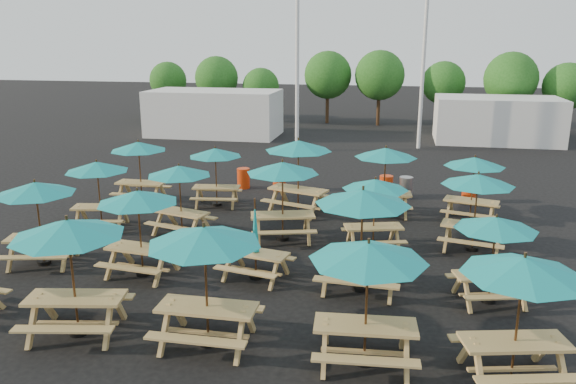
% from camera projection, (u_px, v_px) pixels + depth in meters
% --- Properties ---
extents(ground, '(120.00, 120.00, 0.00)m').
position_uv_depth(ground, '(278.00, 240.00, 16.92)').
color(ground, black).
rests_on(ground, ground).
extents(picnic_unit_1, '(2.44, 2.44, 2.29)m').
position_uv_depth(picnic_unit_1, '(36.00, 193.00, 14.59)').
color(picnic_unit_1, tan).
rests_on(picnic_unit_1, ground).
extents(picnic_unit_2, '(2.30, 2.30, 2.20)m').
position_uv_depth(picnic_unit_2, '(97.00, 170.00, 17.48)').
color(picnic_unit_2, tan).
rests_on(picnic_unit_2, ground).
extents(picnic_unit_3, '(2.06, 2.06, 2.28)m').
position_uv_depth(picnic_unit_3, '(139.00, 150.00, 20.38)').
color(picnic_unit_3, tan).
rests_on(picnic_unit_3, ground).
extents(picnic_unit_4, '(2.58, 2.58, 2.48)m').
position_uv_depth(picnic_unit_4, '(68.00, 235.00, 10.97)').
color(picnic_unit_4, tan).
rests_on(picnic_unit_4, ground).
extents(picnic_unit_5, '(2.23, 2.23, 2.27)m').
position_uv_depth(picnic_unit_5, '(138.00, 202.00, 13.89)').
color(picnic_unit_5, tan).
rests_on(picnic_unit_5, ground).
extents(picnic_unit_6, '(2.40, 2.40, 2.19)m').
position_uv_depth(picnic_unit_6, '(179.00, 175.00, 16.96)').
color(picnic_unit_6, tan).
rests_on(picnic_unit_6, ground).
extents(picnic_unit_7, '(2.14, 2.14, 2.14)m').
position_uv_depth(picnic_unit_7, '(215.00, 156.00, 19.95)').
color(picnic_unit_7, tan).
rests_on(picnic_unit_7, ground).
extents(picnic_unit_8, '(2.23, 2.23, 2.47)m').
position_uv_depth(picnic_unit_8, '(204.00, 243.00, 10.58)').
color(picnic_unit_8, tan).
rests_on(picnic_unit_8, ground).
extents(picnic_unit_9, '(1.90, 1.73, 2.11)m').
position_uv_depth(picnic_unit_9, '(255.00, 246.00, 13.99)').
color(picnic_unit_9, tan).
rests_on(picnic_unit_9, ground).
extents(picnic_unit_10, '(2.66, 2.66, 2.42)m').
position_uv_depth(picnic_unit_10, '(283.00, 172.00, 16.40)').
color(picnic_unit_10, tan).
rests_on(picnic_unit_10, ground).
extents(picnic_unit_11, '(2.88, 2.88, 2.57)m').
position_uv_depth(picnic_unit_11, '(298.00, 150.00, 19.04)').
color(picnic_unit_11, tan).
rests_on(picnic_unit_11, ground).
extents(picnic_unit_12, '(2.31, 2.31, 2.41)m').
position_uv_depth(picnic_unit_12, '(368.00, 259.00, 9.95)').
color(picnic_unit_12, tan).
rests_on(picnic_unit_12, ground).
extents(picnic_unit_13, '(2.38, 2.38, 2.52)m').
position_uv_depth(picnic_unit_13, '(363.00, 203.00, 13.00)').
color(picnic_unit_13, tan).
rests_on(picnic_unit_13, ground).
extents(picnic_unit_14, '(2.30, 2.30, 2.09)m').
position_uv_depth(picnic_unit_14, '(375.00, 188.00, 15.72)').
color(picnic_unit_14, tan).
rests_on(picnic_unit_14, ground).
extents(picnic_unit_15, '(2.27, 2.27, 2.36)m').
position_uv_depth(picnic_unit_15, '(386.00, 157.00, 18.85)').
color(picnic_unit_15, tan).
rests_on(picnic_unit_15, ground).
extents(picnic_unit_16, '(2.54, 2.54, 2.36)m').
position_uv_depth(picnic_unit_16, '(523.00, 274.00, 9.42)').
color(picnic_unit_16, tan).
rests_on(picnic_unit_16, ground).
extents(picnic_unit_17, '(2.26, 2.26, 2.07)m').
position_uv_depth(picnic_unit_17, '(496.00, 228.00, 12.46)').
color(picnic_unit_17, tan).
rests_on(picnic_unit_17, ground).
extents(picnic_unit_18, '(2.41, 2.41, 2.26)m').
position_uv_depth(picnic_unit_18, '(478.00, 184.00, 15.59)').
color(picnic_unit_18, tan).
rests_on(picnic_unit_18, ground).
extents(picnic_unit_19, '(2.38, 2.38, 2.19)m').
position_uv_depth(picnic_unit_19, '(474.00, 166.00, 18.16)').
color(picnic_unit_19, tan).
rests_on(picnic_unit_19, ground).
extents(waste_bin_0, '(0.51, 0.51, 0.82)m').
position_uv_depth(waste_bin_0, '(243.00, 178.00, 22.73)').
color(waste_bin_0, red).
rests_on(waste_bin_0, ground).
extents(waste_bin_1, '(0.51, 0.51, 0.82)m').
position_uv_depth(waste_bin_1, '(279.00, 180.00, 22.40)').
color(waste_bin_1, red).
rests_on(waste_bin_1, ground).
extents(waste_bin_2, '(0.51, 0.51, 0.82)m').
position_uv_depth(waste_bin_2, '(386.00, 186.00, 21.50)').
color(waste_bin_2, red).
rests_on(waste_bin_2, ground).
extents(waste_bin_3, '(0.51, 0.51, 0.82)m').
position_uv_depth(waste_bin_3, '(406.00, 187.00, 21.31)').
color(waste_bin_3, gray).
rests_on(waste_bin_3, ground).
extents(waste_bin_4, '(0.51, 0.51, 0.82)m').
position_uv_depth(waste_bin_4, '(469.00, 191.00, 20.78)').
color(waste_bin_4, red).
rests_on(waste_bin_4, ground).
extents(mast_0, '(0.20, 0.20, 12.00)m').
position_uv_depth(mast_0, '(297.00, 36.00, 28.97)').
color(mast_0, silver).
rests_on(mast_0, ground).
extents(mast_1, '(0.20, 0.20, 12.00)m').
position_uv_depth(mast_1, '(425.00, 36.00, 29.63)').
color(mast_1, silver).
rests_on(mast_1, ground).
extents(event_tent_0, '(8.00, 4.00, 2.80)m').
position_uv_depth(event_tent_0, '(214.00, 113.00, 35.09)').
color(event_tent_0, silver).
rests_on(event_tent_0, ground).
extents(event_tent_1, '(7.00, 4.00, 2.60)m').
position_uv_depth(event_tent_1, '(497.00, 120.00, 32.85)').
color(event_tent_1, silver).
rests_on(event_tent_1, ground).
extents(tree_0, '(2.80, 2.80, 4.24)m').
position_uv_depth(tree_0, '(168.00, 80.00, 42.72)').
color(tree_0, '#382314').
rests_on(tree_0, ground).
extents(tree_1, '(3.11, 3.11, 4.72)m').
position_uv_depth(tree_1, '(217.00, 78.00, 40.54)').
color(tree_1, '#382314').
rests_on(tree_1, ground).
extents(tree_2, '(2.59, 2.59, 3.93)m').
position_uv_depth(tree_2, '(261.00, 86.00, 39.81)').
color(tree_2, '#382314').
rests_on(tree_2, ground).
extents(tree_3, '(3.36, 3.36, 5.09)m').
position_uv_depth(tree_3, '(328.00, 75.00, 39.74)').
color(tree_3, '#382314').
rests_on(tree_3, ground).
extents(tree_4, '(3.41, 3.41, 5.17)m').
position_uv_depth(tree_4, '(380.00, 75.00, 38.60)').
color(tree_4, '#382314').
rests_on(tree_4, ground).
extents(tree_5, '(2.94, 2.94, 4.45)m').
position_uv_depth(tree_5, '(444.00, 83.00, 38.31)').
color(tree_5, '#382314').
rests_on(tree_5, ground).
extents(tree_6, '(3.38, 3.38, 5.13)m').
position_uv_depth(tree_6, '(511.00, 79.00, 35.75)').
color(tree_6, '#382314').
rests_on(tree_6, ground).
extents(tree_7, '(2.95, 2.95, 4.48)m').
position_uv_depth(tree_7, '(567.00, 86.00, 35.25)').
color(tree_7, '#382314').
rests_on(tree_7, ground).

